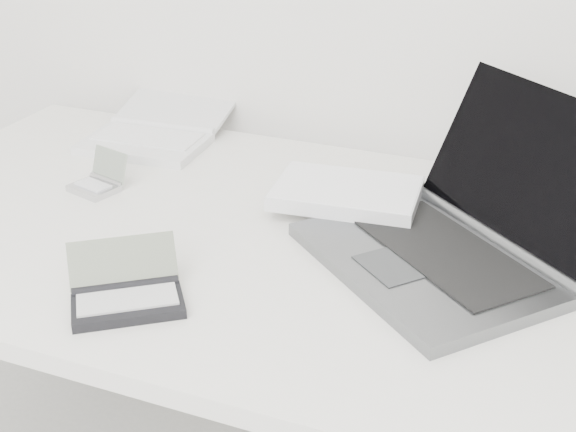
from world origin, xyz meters
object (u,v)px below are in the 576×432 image
at_px(laptop_large, 427,224).
at_px(palmtop_charcoal, 127,294).
at_px(desk, 315,268).
at_px(netbook_open_white, 155,133).

bearing_deg(laptop_large, palmtop_charcoal, -96.80).
height_order(desk, laptop_large, laptop_large).
bearing_deg(laptop_large, desk, -121.27).
xyz_separation_m(laptop_large, netbook_open_white, (-0.62, 0.24, -0.02)).
height_order(desk, palmtop_charcoal, palmtop_charcoal).
xyz_separation_m(desk, netbook_open_white, (-0.46, 0.29, 0.06)).
distance_m(netbook_open_white, palmtop_charcoal, 0.62).
bearing_deg(netbook_open_white, palmtop_charcoal, -66.28).
distance_m(desk, netbook_open_white, 0.55).
bearing_deg(palmtop_charcoal, netbook_open_white, 80.88).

